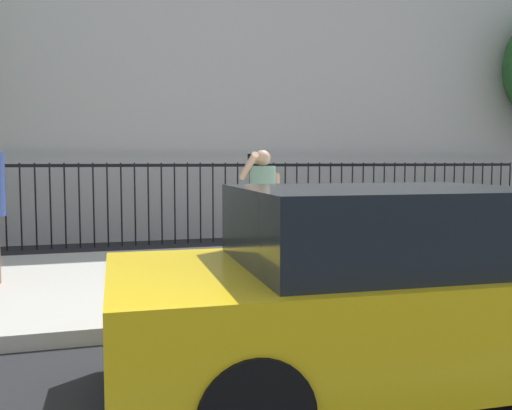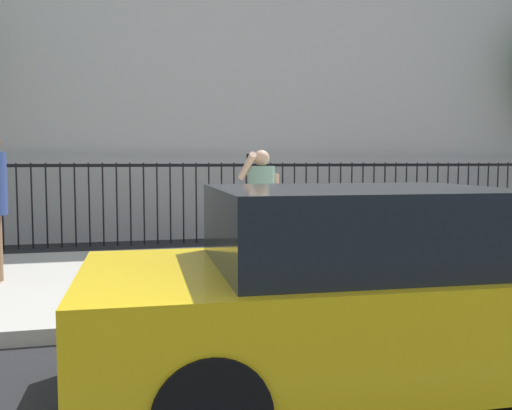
% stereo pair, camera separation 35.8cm
% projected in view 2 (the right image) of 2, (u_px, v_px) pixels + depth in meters
% --- Properties ---
extents(ground_plane, '(60.00, 60.00, 0.00)m').
position_uv_depth(ground_plane, '(431.00, 317.00, 5.87)').
color(ground_plane, black).
extents(sidewalk, '(28.00, 4.40, 0.15)m').
position_uv_depth(sidewalk, '(347.00, 270.00, 7.99)').
color(sidewalk, '#B2ADA3').
rests_on(sidewalk, ground).
extents(building_facade, '(28.00, 4.00, 9.35)m').
position_uv_depth(building_facade, '(248.00, 37.00, 13.73)').
color(building_facade, '#BCB7B2').
rests_on(building_facade, ground).
extents(iron_fence, '(12.03, 0.04, 1.60)m').
position_uv_depth(iron_fence, '(277.00, 191.00, 11.50)').
color(iron_fence, black).
rests_on(iron_fence, ground).
extents(taxi_yellow, '(4.27, 1.99, 1.45)m').
position_uv_depth(taxi_yellow, '(379.00, 293.00, 3.98)').
color(taxi_yellow, yellow).
rests_on(taxi_yellow, ground).
extents(pedestrian_on_phone, '(0.68, 0.48, 1.63)m').
position_uv_depth(pedestrian_on_phone, '(263.00, 202.00, 7.34)').
color(pedestrian_on_phone, tan).
rests_on(pedestrian_on_phone, sidewalk).
extents(street_bench, '(1.60, 0.45, 0.95)m').
position_uv_depth(street_bench, '(454.00, 216.00, 9.97)').
color(street_bench, brown).
rests_on(street_bench, sidewalk).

